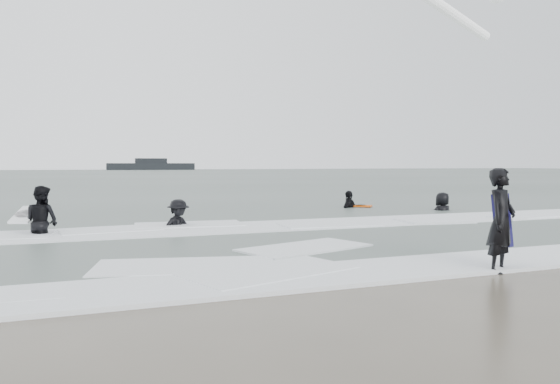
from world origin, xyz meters
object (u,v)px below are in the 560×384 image
object	(u,v)px
surfer_wading	(42,237)
surfer_breaker	(178,229)
surfer_right_far	(442,212)
surfer_right_near	(349,209)
surfer_centre	(500,272)
vessel_horizon	(151,166)

from	to	relation	value
surfer_wading	surfer_breaker	size ratio (longest dim) A/B	1.09
surfer_right_far	surfer_right_near	bearing A→B (deg)	-53.70
surfer_wading	surfer_breaker	bearing A→B (deg)	-131.05
surfer_breaker	surfer_wading	bearing A→B (deg)	162.27
surfer_centre	surfer_right_far	size ratio (longest dim) A/B	0.95
surfer_centre	surfer_wading	size ratio (longest dim) A/B	0.98
surfer_centre	surfer_right_far	bearing A→B (deg)	30.28
surfer_centre	surfer_wading	bearing A→B (deg)	107.53
surfer_wading	surfer_right_far	size ratio (longest dim) A/B	0.97
surfer_right_near	surfer_right_far	world-z (taller)	same
surfer_wading	surfer_right_far	world-z (taller)	surfer_right_far
surfer_centre	vessel_horizon	world-z (taller)	vessel_horizon
surfer_wading	vessel_horizon	bearing A→B (deg)	-56.38
surfer_breaker	vessel_horizon	bearing A→B (deg)	58.32
surfer_right_far	vessel_horizon	xyz separation A→B (m)	(7.36, 140.19, 1.23)
surfer_breaker	surfer_right_near	distance (m)	8.97
surfer_wading	surfer_right_far	bearing A→B (deg)	-128.37
surfer_wading	surfer_right_near	xyz separation A→B (m)	(11.38, 4.80, 0.00)
surfer_right_far	vessel_horizon	distance (m)	140.39
surfer_breaker	surfer_right_near	world-z (taller)	surfer_right_near
surfer_centre	surfer_right_far	xyz separation A→B (m)	(6.54, 10.12, 0.00)
surfer_right_far	vessel_horizon	world-z (taller)	vessel_horizon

